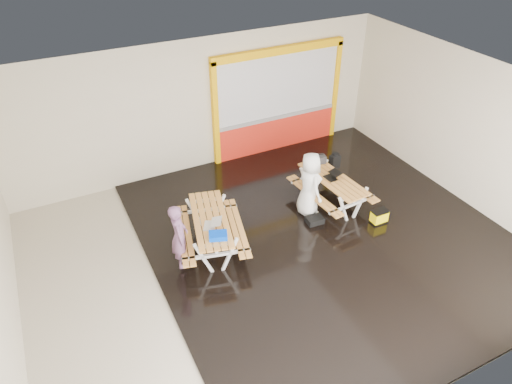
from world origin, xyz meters
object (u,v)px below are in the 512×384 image
person_right (309,185)px  backpack (335,161)px  fluke_bag (379,217)px  toolbox (317,160)px  blue_pouch (218,236)px  dark_case (315,220)px  person_left (179,236)px  laptop_right (332,176)px  laptop_left (212,224)px  picnic_table_left (211,226)px  picnic_table_right (332,184)px

person_right → backpack: bearing=-54.9°
fluke_bag → toolbox: bearing=105.6°
person_right → fluke_bag: size_ratio=4.16×
person_right → blue_pouch: bearing=110.1°
dark_case → fluke_bag: fluke_bag is taller
person_left → laptop_right: 3.96m
backpack → dark_case: size_ratio=1.14×
dark_case → blue_pouch: bearing=-172.2°
backpack → dark_case: bearing=-137.6°
person_right → laptop_left: (-2.56, -0.40, 0.04)m
toolbox → backpack: 0.55m
laptop_left → laptop_right: laptop_left is taller
backpack → dark_case: (-1.33, -1.21, -0.59)m
picnic_table_left → fluke_bag: 3.87m
person_left → person_right: (3.27, 0.43, -0.02)m
picnic_table_left → person_left: person_left is taller
toolbox → backpack: (0.53, -0.02, -0.16)m
picnic_table_left → dark_case: bearing=-6.9°
picnic_table_right → laptop_left: laptop_left is taller
blue_pouch → fluke_bag: 3.89m
blue_pouch → fluke_bag: size_ratio=0.93×
laptop_left → backpack: bearing=17.1°
picnic_table_right → fluke_bag: (0.56, -1.13, -0.38)m
laptop_left → dark_case: laptop_left is taller
picnic_table_right → fluke_bag: picnic_table_right is taller
person_right → backpack: 1.46m
person_right → backpack: size_ratio=3.69×
backpack → fluke_bag: backpack is taller
picnic_table_left → picnic_table_right: bearing=3.3°
person_right → blue_pouch: size_ratio=4.48×
person_left → dark_case: (3.18, -0.01, -0.71)m
person_left → backpack: bearing=-59.8°
person_right → laptop_left: size_ratio=3.38×
fluke_bag → picnic_table_left: bearing=165.8°
blue_pouch → dark_case: blue_pouch is taller
backpack → dark_case: 1.89m
picnic_table_left → toolbox: bearing=16.2°
laptop_left → laptop_right: bearing=8.0°
fluke_bag → dark_case: bearing=153.8°
laptop_left → laptop_right: 3.25m
person_left → person_right: size_ratio=0.89×
laptop_left → picnic_table_left: bearing=76.0°
laptop_right → picnic_table_left: bearing=-176.3°
person_right → fluke_bag: bearing=-128.2°
person_right → blue_pouch: person_right is taller
toolbox → dark_case: toolbox is taller
picnic_table_left → laptop_right: laptop_right is taller
picnic_table_right → laptop_right: bearing=127.3°
picnic_table_right → backpack: bearing=52.4°
picnic_table_right → laptop_right: laptop_right is taller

